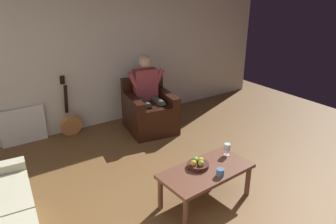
{
  "coord_description": "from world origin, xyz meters",
  "views": [
    {
      "loc": [
        2.3,
        1.81,
        2.33
      ],
      "look_at": [
        0.08,
        -1.49,
        0.73
      ],
      "focal_mm": 33.6,
      "sensor_mm": 36.0,
      "label": 1
    }
  ],
  "objects_px": {
    "armchair": "(149,112)",
    "person_seated": "(148,91)",
    "fruit_bowl": "(198,164)",
    "candle_jar": "(220,172)",
    "guitar": "(70,123)",
    "coffee_table": "(206,174)",
    "wine_glass_near": "(227,148)"
  },
  "relations": [
    {
      "from": "wine_glass_near",
      "to": "guitar",
      "type": "bearing_deg",
      "value": -65.36
    },
    {
      "from": "armchair",
      "to": "person_seated",
      "type": "relative_size",
      "value": 0.74
    },
    {
      "from": "fruit_bowl",
      "to": "wine_glass_near",
      "type": "bearing_deg",
      "value": -177.56
    },
    {
      "from": "guitar",
      "to": "fruit_bowl",
      "type": "relative_size",
      "value": 4.08
    },
    {
      "from": "coffee_table",
      "to": "candle_jar",
      "type": "xyz_separation_m",
      "value": [
        -0.04,
        0.18,
        0.1
      ]
    },
    {
      "from": "armchair",
      "to": "guitar",
      "type": "relative_size",
      "value": 0.95
    },
    {
      "from": "armchair",
      "to": "fruit_bowl",
      "type": "height_order",
      "value": "armchair"
    },
    {
      "from": "wine_glass_near",
      "to": "candle_jar",
      "type": "xyz_separation_m",
      "value": [
        0.37,
        0.29,
        -0.06
      ]
    },
    {
      "from": "person_seated",
      "to": "wine_glass_near",
      "type": "height_order",
      "value": "person_seated"
    },
    {
      "from": "person_seated",
      "to": "coffee_table",
      "type": "relative_size",
      "value": 1.16
    },
    {
      "from": "fruit_bowl",
      "to": "guitar",
      "type": "bearing_deg",
      "value": -74.87
    },
    {
      "from": "armchair",
      "to": "coffee_table",
      "type": "height_order",
      "value": "armchair"
    },
    {
      "from": "armchair",
      "to": "candle_jar",
      "type": "relative_size",
      "value": 11.03
    },
    {
      "from": "armchair",
      "to": "candle_jar",
      "type": "xyz_separation_m",
      "value": [
        0.44,
        2.23,
        0.15
      ]
    },
    {
      "from": "person_seated",
      "to": "fruit_bowl",
      "type": "bearing_deg",
      "value": 83.91
    },
    {
      "from": "fruit_bowl",
      "to": "candle_jar",
      "type": "height_order",
      "value": "fruit_bowl"
    },
    {
      "from": "fruit_bowl",
      "to": "coffee_table",
      "type": "bearing_deg",
      "value": 120.0
    },
    {
      "from": "guitar",
      "to": "fruit_bowl",
      "type": "distance_m",
      "value": 2.59
    },
    {
      "from": "wine_glass_near",
      "to": "fruit_bowl",
      "type": "bearing_deg",
      "value": 2.44
    },
    {
      "from": "person_seated",
      "to": "fruit_bowl",
      "type": "height_order",
      "value": "person_seated"
    },
    {
      "from": "person_seated",
      "to": "guitar",
      "type": "bearing_deg",
      "value": -12.99
    },
    {
      "from": "candle_jar",
      "to": "coffee_table",
      "type": "bearing_deg",
      "value": -77.6
    },
    {
      "from": "candle_jar",
      "to": "person_seated",
      "type": "bearing_deg",
      "value": -101.22
    },
    {
      "from": "guitar",
      "to": "candle_jar",
      "type": "height_order",
      "value": "guitar"
    },
    {
      "from": "coffee_table",
      "to": "wine_glass_near",
      "type": "distance_m",
      "value": 0.45
    },
    {
      "from": "coffee_table",
      "to": "guitar",
      "type": "height_order",
      "value": "guitar"
    },
    {
      "from": "candle_jar",
      "to": "wine_glass_near",
      "type": "bearing_deg",
      "value": -142.21
    },
    {
      "from": "fruit_bowl",
      "to": "person_seated",
      "type": "bearing_deg",
      "value": -105.1
    },
    {
      "from": "wine_glass_near",
      "to": "fruit_bowl",
      "type": "relative_size",
      "value": 0.62
    },
    {
      "from": "armchair",
      "to": "guitar",
      "type": "xyz_separation_m",
      "value": [
        1.21,
        -0.53,
        -0.1
      ]
    },
    {
      "from": "coffee_table",
      "to": "guitar",
      "type": "relative_size",
      "value": 1.1
    },
    {
      "from": "fruit_bowl",
      "to": "candle_jar",
      "type": "distance_m",
      "value": 0.28
    }
  ]
}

